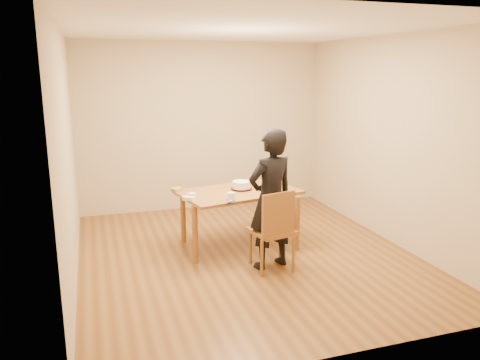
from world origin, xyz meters
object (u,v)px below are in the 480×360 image
object	(u,v)px
cake	(241,185)
person	(271,199)
dining_chair	(272,231)
dining_table	(239,192)
cake_plate	(241,189)

from	to	relation	value
cake	person	world-z (taller)	person
dining_chair	cake	xyz separation A→B (m)	(-0.10, 0.83, 0.36)
cake	person	xyz separation A→B (m)	(0.10, -0.78, 0.01)
cake	person	bearing A→B (deg)	-82.91
dining_table	cake	distance (m)	0.11
dining_table	dining_chair	world-z (taller)	dining_table
dining_chair	cake_plate	world-z (taller)	cake_plate
cake_plate	person	size ratio (longest dim) A/B	0.17
dining_chair	person	xyz separation A→B (m)	(0.00, 0.05, 0.36)
cake	person	size ratio (longest dim) A/B	0.15
cake	dining_table	bearing A→B (deg)	-134.71
cake_plate	dining_table	bearing A→B (deg)	-134.71
dining_chair	person	distance (m)	0.37
cake_plate	dining_chair	bearing A→B (deg)	-83.29
dining_table	person	bearing A→B (deg)	-90.19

